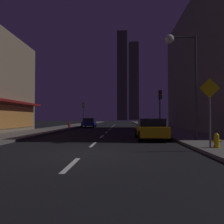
{
  "coord_description": "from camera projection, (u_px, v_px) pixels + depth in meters",
  "views": [
    {
      "loc": [
        1.62,
        -8.79,
        1.5
      ],
      "look_at": [
        0.0,
        25.81,
        2.44
      ],
      "focal_mm": 34.5,
      "sensor_mm": 36.0,
      "label": 1
    }
  ],
  "objects": [
    {
      "name": "car_parked_near",
      "position": [
        151.0,
        129.0,
        14.75
      ],
      "size": [
        1.98,
        4.24,
        1.45
      ],
      "color": "gold",
      "rests_on": "ground"
    },
    {
      "name": "car_parked_far",
      "position": [
        89.0,
        123.0,
        34.04
      ],
      "size": [
        1.98,
        4.24,
        1.45
      ],
      "color": "navy",
      "rests_on": "ground"
    },
    {
      "name": "street_lamp_right",
      "position": [
        182.0,
        61.0,
        13.42
      ],
      "size": [
        1.96,
        0.56,
        6.58
      ],
      "color": "#38383D",
      "rests_on": "sidewalk_right"
    },
    {
      "name": "skyscraper_distant_tall",
      "position": [
        122.0,
        76.0,
        131.84
      ],
      "size": [
        6.05,
        7.82,
        53.94
      ],
      "primitive_type": "cube",
      "color": "#4C4839",
      "rests_on": "ground"
    },
    {
      "name": "traffic_light_far_left",
      "position": [
        84.0,
        109.0,
        39.75
      ],
      "size": [
        0.32,
        0.48,
        4.2
      ],
      "color": "#2D2D2D",
      "rests_on": "sidewalk_left"
    },
    {
      "name": "skyscraper_distant_mid",
      "position": [
        134.0,
        82.0,
        160.36
      ],
      "size": [
        7.13,
        8.89,
        57.2
      ],
      "primitive_type": "cube",
      "color": "#524E3E",
      "rests_on": "ground"
    },
    {
      "name": "pedestrian_crossing_sign",
      "position": [
        210.0,
        106.0,
        9.73
      ],
      "size": [
        0.91,
        0.08,
        3.15
      ],
      "color": "slate",
      "rests_on": "sidewalk_right"
    },
    {
      "name": "fire_hydrant_yellow_near",
      "position": [
        217.0,
        141.0,
        9.74
      ],
      "size": [
        0.42,
        0.3,
        0.65
      ],
      "color": "yellow",
      "rests_on": "sidewalk_right"
    },
    {
      "name": "traffic_light_near_right",
      "position": [
        160.0,
        101.0,
        21.96
      ],
      "size": [
        0.32,
        0.48,
        4.2
      ],
      "color": "#2D2D2D",
      "rests_on": "sidewalk_right"
    },
    {
      "name": "fire_hydrant_far_left",
      "position": [
        69.0,
        125.0,
        30.49
      ],
      "size": [
        0.42,
        0.3,
        0.65
      ],
      "color": "red",
      "rests_on": "sidewalk_left"
    },
    {
      "name": "ground_plane",
      "position": [
        114.0,
        126.0,
        40.76
      ],
      "size": [
        78.0,
        136.0,
        0.1
      ],
      "primitive_type": "cube",
      "color": "black"
    },
    {
      "name": "sidewalk_left",
      "position": [
        77.0,
        125.0,
        41.09
      ],
      "size": [
        4.0,
        76.0,
        0.15
      ],
      "primitive_type": "cube",
      "color": "#605E59",
      "rests_on": "ground"
    },
    {
      "name": "sidewalk_right",
      "position": [
        151.0,
        125.0,
        40.44
      ],
      "size": [
        4.0,
        76.0,
        0.15
      ],
      "primitive_type": "cube",
      "color": "#605E59",
      "rests_on": "ground"
    },
    {
      "name": "lane_marking_center",
      "position": [
        109.0,
        129.0,
        27.58
      ],
      "size": [
        0.16,
        43.8,
        0.01
      ],
      "color": "silver",
      "rests_on": "ground"
    }
  ]
}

